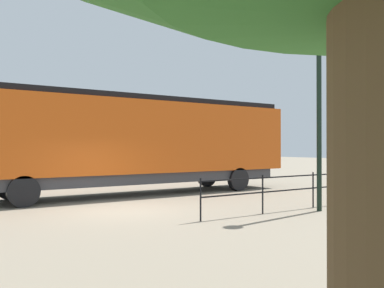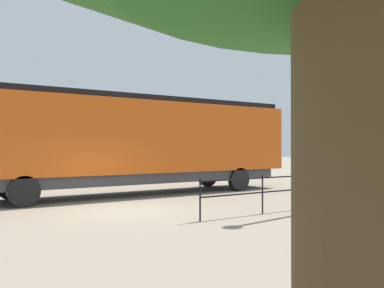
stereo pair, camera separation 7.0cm
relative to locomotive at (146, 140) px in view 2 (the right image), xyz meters
name	(u,v)px [view 2 (the right image)]	position (x,y,z in m)	size (l,w,h in m)	color
ground_plane	(120,211)	(3.89, -2.95, -2.39)	(120.00, 120.00, 0.00)	gray
locomotive	(146,140)	(0.00, 0.00, 0.00)	(2.87, 15.21, 4.29)	#D15114
lamp_post	(319,71)	(7.56, 2.44, 2.18)	(0.50, 0.50, 6.66)	black
platform_fence	(313,184)	(6.92, 2.90, -1.59)	(0.05, 9.59, 1.22)	black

